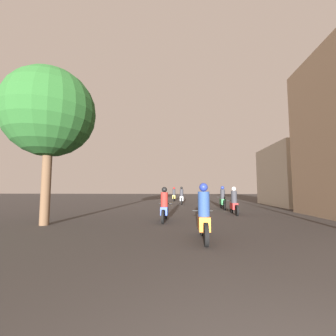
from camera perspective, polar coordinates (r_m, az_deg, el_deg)
name	(u,v)px	position (r m, az deg, el deg)	size (l,w,h in m)	color
motorcycle_orange	(204,217)	(6.46, 9.08, -12.23)	(0.60, 1.89, 1.59)	black
motorcycle_blue	(164,207)	(10.04, -0.91, -9.94)	(0.60, 2.03, 1.50)	black
motorcycle_red	(234,203)	(13.23, 16.40, -8.57)	(0.60, 1.99, 1.54)	black
motorcycle_green	(223,200)	(16.30, 13.70, -7.89)	(0.60, 2.01, 1.61)	black
motorcycle_silver	(182,197)	(20.90, 3.48, -7.42)	(0.60, 2.05, 1.61)	black
motorcycle_yellow	(174,196)	(26.11, 1.53, -7.00)	(0.60, 2.00, 1.59)	black
building_right_far	(296,176)	(21.78, 29.74, -1.68)	(4.36, 6.76, 5.05)	beige
street_tree	(50,113)	(10.65, -27.87, 12.24)	(3.64, 3.64, 6.36)	brown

